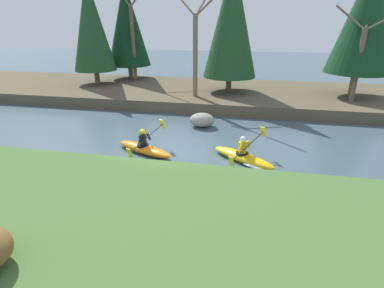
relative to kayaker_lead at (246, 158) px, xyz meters
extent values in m
plane|color=#425660|center=(-2.74, 0.36, -0.20)|extent=(90.00, 90.00, 0.00)
cube|color=#476B33|center=(-2.74, -5.26, 0.13)|extent=(44.00, 7.01, 0.65)
cube|color=brown|center=(-2.74, 9.79, 0.13)|extent=(44.00, 8.23, 0.66)
cylinder|color=brown|center=(-11.14, 9.95, 0.95)|extent=(0.36, 0.36, 0.98)
cone|color=#1E4723|center=(-11.14, 9.95, 4.52)|extent=(2.96, 2.96, 6.17)
cylinder|color=#7A664C|center=(-9.63, 12.66, 0.97)|extent=(0.36, 0.36, 1.01)
cone|color=#0F3319|center=(-9.63, 12.66, 4.55)|extent=(3.29, 3.29, 6.15)
cylinder|color=brown|center=(-1.47, 9.21, 0.94)|extent=(0.36, 0.36, 0.97)
cone|color=#1E4723|center=(-1.47, 9.21, 4.83)|extent=(3.34, 3.34, 6.80)
cylinder|color=#7A664C|center=(6.03, 9.39, 1.16)|extent=(0.36, 0.36, 1.41)
cone|color=#143D1E|center=(6.03, 9.39, 5.08)|extent=(3.65, 3.65, 6.42)
cylinder|color=brown|center=(-8.84, 11.63, 3.13)|extent=(0.28, 0.28, 5.35)
cylinder|color=#7A664C|center=(-3.37, 7.51, 2.80)|extent=(0.28, 0.28, 4.67)
cylinder|color=#7A664C|center=(-4.17, 8.19, 5.72)|extent=(1.73, 1.48, 1.56)
cylinder|color=#7A664C|center=(-2.51, 6.80, 5.63)|extent=(1.82, 1.55, 1.38)
cylinder|color=#7A664C|center=(-3.03, 8.44, 5.81)|extent=(0.80, 1.95, 1.74)
cylinder|color=brown|center=(5.71, 8.10, 2.45)|extent=(0.28, 0.28, 3.97)
cylinder|color=brown|center=(5.03, 8.68, 4.91)|extent=(1.49, 1.28, 1.34)
cylinder|color=brown|center=(6.00, 8.89, 4.98)|extent=(0.70, 1.68, 1.49)
ellipsoid|color=yellow|center=(-0.10, 0.06, -0.03)|extent=(2.58, 2.00, 0.34)
cone|color=yellow|center=(0.94, -0.62, -0.01)|extent=(0.40, 0.36, 0.20)
cylinder|color=black|center=(-0.14, 0.09, 0.12)|extent=(0.67, 0.67, 0.08)
cylinder|color=yellow|center=(-0.14, 0.09, 0.37)|extent=(0.42, 0.42, 0.42)
sphere|color=white|center=(-0.14, 0.09, 0.69)|extent=(0.32, 0.32, 0.23)
cylinder|color=yellow|center=(0.08, 0.24, 0.45)|extent=(0.20, 0.24, 0.35)
cylinder|color=yellow|center=(-0.19, -0.16, 0.45)|extent=(0.20, 0.24, 0.35)
cylinder|color=black|center=(0.05, -0.03, 0.49)|extent=(1.09, 1.61, 0.65)
cube|color=yellow|center=(0.58, 0.76, 0.80)|extent=(0.25, 0.24, 0.41)
cube|color=yellow|center=(-0.48, -0.83, 0.18)|extent=(0.25, 0.24, 0.41)
ellipsoid|color=white|center=(0.36, -0.24, -0.11)|extent=(1.30, 1.19, 0.18)
ellipsoid|color=orange|center=(-4.03, 0.09, -0.03)|extent=(2.71, 1.63, 0.34)
cone|color=orange|center=(-2.89, -0.41, -0.01)|extent=(0.40, 0.32, 0.20)
cylinder|color=black|center=(-4.08, 0.11, 0.12)|extent=(0.63, 0.63, 0.08)
cylinder|color=black|center=(-4.08, 0.11, 0.37)|extent=(0.39, 0.39, 0.42)
sphere|color=yellow|center=(-4.08, 0.11, 0.69)|extent=(0.30, 0.30, 0.23)
cylinder|color=black|center=(-3.89, 0.29, 0.45)|extent=(0.17, 0.24, 0.35)
cylinder|color=black|center=(-4.08, -0.15, 0.45)|extent=(0.17, 0.24, 0.35)
cylinder|color=black|center=(-3.87, 0.02, 0.49)|extent=(0.80, 1.77, 0.65)
cube|color=yellow|center=(-3.49, 0.89, 0.80)|extent=(0.25, 0.23, 0.41)
cube|color=yellow|center=(-4.25, -0.85, 0.18)|extent=(0.25, 0.23, 0.41)
ellipsoid|color=gray|center=(-2.29, 3.76, 0.15)|extent=(1.24, 0.97, 0.70)
camera|label=1|loc=(0.03, -10.36, 4.73)|focal=28.00mm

